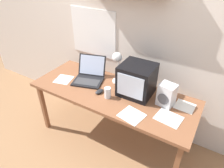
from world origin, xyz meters
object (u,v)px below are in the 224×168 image
Objects in this scene: desk_lamp at (118,63)px; crt_monitor at (137,80)px; laptop at (90,74)px; printed_handout at (132,115)px; loose_paper_near_laptop at (169,118)px; loose_paper_near_monitor at (185,106)px; juice_glass at (108,93)px; corner_desk at (112,96)px; space_heater at (167,95)px; computer_mouse at (99,91)px; open_notebook at (64,79)px.

crt_monitor is at bearing -25.00° from desk_lamp.
laptop reaches higher than printed_handout.
desk_lamp is (0.33, 0.08, 0.20)m from laptop.
loose_paper_near_laptop is at bearing 24.92° from printed_handout.
loose_paper_near_monitor is at bearing 44.83° from printed_handout.
crt_monitor reaches higher than juice_glass.
corner_desk is at bearing -91.81° from desk_lamp.
laptop is at bearing 169.87° from loose_paper_near_laptop.
space_heater is (0.33, -0.03, -0.05)m from crt_monitor.
open_notebook is (-0.51, 0.00, -0.01)m from computer_mouse.
open_notebook is at bearing -163.15° from laptop.
laptop is at bearing 151.81° from juice_glass.
computer_mouse is 0.75m from loose_paper_near_laptop.
corner_desk is 0.75m from loose_paper_near_monitor.
printed_handout is 0.99× the size of loose_paper_near_laptop.
juice_glass is 0.64m from loose_paper_near_laptop.
open_notebook is (-0.58, -0.25, -0.27)m from desk_lamp.
printed_handout and loose_paper_near_laptop have the same top height.
crt_monitor is at bearing 12.84° from open_notebook.
loose_paper_near_monitor is at bearing 15.85° from computer_mouse.
loose_paper_near_monitor is (0.08, 0.24, 0.00)m from loose_paper_near_laptop.
printed_handout is 1.05× the size of open_notebook.
computer_mouse is at bearing -0.18° from open_notebook.
desk_lamp reaches higher than corner_desk.
crt_monitor is at bearing 30.21° from computer_mouse.
juice_glass reaches higher than loose_paper_near_monitor.
corner_desk is at bearing 146.83° from printed_handout.
space_heater reaches higher than computer_mouse.
laptop is at bearing 34.03° from open_notebook.
corner_desk is 0.15m from juice_glass.
juice_glass is at bearing -150.20° from space_heater.
crt_monitor reaches higher than space_heater.
laptop is at bearing -179.58° from desk_lamp.
space_heater is 1.19m from open_notebook.
computer_mouse is at bearing -141.76° from corner_desk.
loose_paper_near_laptop is (0.65, -0.09, 0.06)m from corner_desk.
space_heater is 1.19× the size of loose_paper_near_monitor.
crt_monitor is 0.29m from desk_lamp.
computer_mouse reaches higher than printed_handout.
computer_mouse is 0.48m from printed_handout.
crt_monitor reaches higher than corner_desk.
printed_handout and loose_paper_near_monitor have the same top height.
juice_glass reaches higher than open_notebook.
computer_mouse reaches higher than corner_desk.
corner_desk is 5.27× the size of crt_monitor.
juice_glass reaches higher than loose_paper_near_laptop.
laptop is (-0.36, 0.09, 0.12)m from corner_desk.
corner_desk is 0.37m from desk_lamp.
crt_monitor is at bearing -175.07° from loose_paper_near_monitor.
crt_monitor is at bearing 154.61° from loose_paper_near_laptop.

